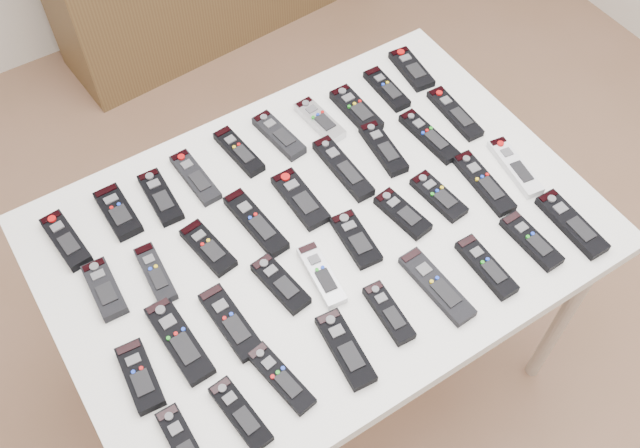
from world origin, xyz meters
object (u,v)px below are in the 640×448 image
remote_37 (572,224)px  remote_29 (185,447)px  remote_9 (411,69)px  remote_10 (105,289)px  remote_0 (66,240)px  remote_18 (455,113)px  table (320,243)px  remote_16 (383,148)px  remote_4 (239,152)px  remote_7 (356,110)px  remote_1 (118,212)px  remote_14 (300,199)px  remote_32 (345,349)px  remote_34 (437,286)px  remote_26 (438,196)px  remote_31 (281,378)px  remote_25 (403,214)px  remote_6 (320,121)px  remote_33 (389,313)px  remote_5 (279,135)px  remote_28 (515,167)px  remote_20 (179,340)px  remote_23 (321,275)px  remote_35 (486,267)px  remote_27 (484,183)px  remote_12 (208,248)px  remote_3 (195,177)px  remote_24 (356,239)px  remote_22 (280,284)px  remote_8 (387,89)px  remote_19 (140,376)px  remote_11 (156,274)px  remote_2 (160,197)px  remote_17 (429,136)px  remote_13 (256,223)px  remote_36 (531,241)px  remote_21 (231,322)px

remote_37 → remote_29: bearing=-179.6°
remote_9 → remote_10: remote_10 is taller
remote_0 → remote_18: size_ratio=0.87×
table → remote_16: bearing=23.6°
remote_4 → remote_7: remote_7 is taller
remote_1 → remote_37: same height
table → remote_29: remote_29 is taller
remote_9 → remote_14: (-0.49, -0.22, 0.00)m
remote_32 → remote_34: 0.25m
remote_26 → remote_31: same height
remote_25 → remote_6: bearing=82.8°
remote_7 → remote_26: (0.01, -0.34, -0.00)m
remote_33 → remote_29: bearing=-173.2°
remote_1 → remote_5: same height
remote_28 → remote_37: 0.20m
remote_20 → remote_23: 0.34m
remote_6 → remote_16: same height
remote_1 → remote_9: (0.87, 0.02, -0.00)m
remote_33 → remote_35: (0.25, -0.02, -0.00)m
remote_27 → remote_32: bearing=-156.7°
remote_6 → remote_12: remote_6 is taller
remote_3 → remote_35: 0.72m
remote_26 → remote_16: bearing=91.9°
remote_24 → remote_37: bearing=-22.4°
remote_35 → remote_37: 0.24m
remote_22 → remote_33: bearing=-57.1°
remote_8 → remote_22: size_ratio=1.04×
table → remote_19: size_ratio=8.14×
remote_5 → table: bearing=-108.7°
remote_3 → remote_11: bearing=-137.7°
remote_6 → remote_18: remote_6 is taller
remote_29 → remote_3: bearing=61.7°
remote_8 → remote_18: bearing=-58.6°
remote_2 → remote_17: bearing=-13.9°
remote_7 → remote_34: remote_7 is taller
remote_13 → remote_6: bearing=27.8°
remote_4 → remote_14: 0.22m
remote_25 → remote_33: size_ratio=0.98×
remote_4 → remote_37: same height
table → remote_13: size_ratio=6.24×
remote_18 → remote_22: (-0.65, -0.20, 0.00)m
remote_23 → remote_36: (0.45, -0.18, 0.00)m
remote_11 → remote_20: bearing=-95.3°
remote_29 → remote_26: bearing=15.6°
remote_2 → remote_26: bearing=-30.0°
remote_4 → remote_5: 0.11m
remote_8 → remote_29: bearing=-145.8°
remote_1 → remote_4: 0.33m
remote_4 → remote_21: 0.48m
remote_13 → remote_18: size_ratio=1.06×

